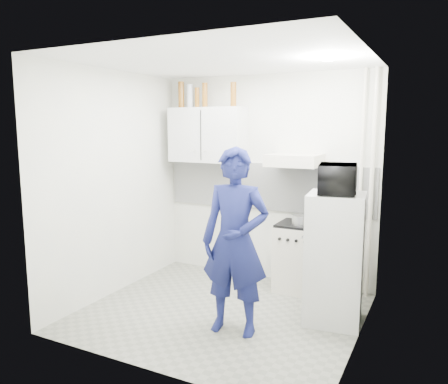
% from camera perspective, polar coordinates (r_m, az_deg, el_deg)
% --- Properties ---
extents(floor, '(2.80, 2.80, 0.00)m').
position_cam_1_polar(floor, '(4.82, -0.36, -15.44)').
color(floor, gray).
rests_on(floor, ground).
extents(ceiling, '(2.80, 2.80, 0.00)m').
position_cam_1_polar(ceiling, '(4.45, -0.40, 16.81)').
color(ceiling, white).
rests_on(ceiling, wall_back).
extents(wall_back, '(2.80, 0.00, 2.80)m').
position_cam_1_polar(wall_back, '(5.58, 5.50, 1.74)').
color(wall_back, beige).
rests_on(wall_back, floor).
extents(wall_left, '(0.00, 2.60, 2.60)m').
position_cam_1_polar(wall_left, '(5.24, -14.13, 1.05)').
color(wall_left, beige).
rests_on(wall_left, floor).
extents(wall_right, '(0.00, 2.60, 2.60)m').
position_cam_1_polar(wall_right, '(4.02, 17.68, -1.35)').
color(wall_right, beige).
rests_on(wall_right, floor).
extents(person, '(0.70, 0.50, 1.78)m').
position_cam_1_polar(person, '(4.13, 1.46, -6.49)').
color(person, '#13194E').
rests_on(person, floor).
extents(stove, '(0.50, 0.50, 0.80)m').
position_cam_1_polar(stove, '(5.37, 9.66, -8.48)').
color(stove, beige).
rests_on(stove, floor).
extents(fridge, '(0.61, 0.61, 1.31)m').
position_cam_1_polar(fridge, '(4.55, 14.24, -8.40)').
color(fridge, silver).
rests_on(fridge, floor).
extents(stove_top, '(0.48, 0.48, 0.03)m').
position_cam_1_polar(stove_top, '(5.26, 9.78, -4.18)').
color(stove_top, black).
rests_on(stove_top, stove).
extents(saucepan, '(0.20, 0.20, 0.11)m').
position_cam_1_polar(saucepan, '(5.17, 9.97, -3.62)').
color(saucepan, silver).
rests_on(saucepan, stove_top).
extents(microwave, '(0.58, 0.45, 0.29)m').
position_cam_1_polar(microwave, '(4.38, 14.63, 1.67)').
color(microwave, black).
rests_on(microwave, fridge).
extents(bottle_a, '(0.08, 0.08, 0.34)m').
position_cam_1_polar(bottle_a, '(5.92, -5.61, 12.51)').
color(bottle_a, brown).
rests_on(bottle_a, upper_cabinet).
extents(bottle_b, '(0.08, 0.08, 0.30)m').
position_cam_1_polar(bottle_b, '(5.85, -4.48, 12.37)').
color(bottle_b, '#B2B7BC').
rests_on(bottle_b, upper_cabinet).
extents(bottle_c, '(0.06, 0.06, 0.26)m').
position_cam_1_polar(bottle_c, '(5.79, -3.53, 12.20)').
color(bottle_c, brown).
rests_on(bottle_c, upper_cabinet).
extents(bottle_d, '(0.07, 0.07, 0.31)m').
position_cam_1_polar(bottle_d, '(5.73, -2.51, 12.51)').
color(bottle_d, brown).
rests_on(bottle_d, upper_cabinet).
extents(bottle_e, '(0.08, 0.08, 0.30)m').
position_cam_1_polar(bottle_e, '(5.55, 1.24, 12.60)').
color(bottle_e, brown).
rests_on(bottle_e, upper_cabinet).
extents(upper_cabinet, '(1.00, 0.35, 0.70)m').
position_cam_1_polar(upper_cabinet, '(5.70, -2.16, 7.46)').
color(upper_cabinet, silver).
rests_on(upper_cabinet, wall_back).
extents(range_hood, '(0.60, 0.50, 0.14)m').
position_cam_1_polar(range_hood, '(5.17, 9.19, 4.12)').
color(range_hood, beige).
rests_on(range_hood, wall_back).
extents(backsplash, '(2.74, 0.03, 0.60)m').
position_cam_1_polar(backsplash, '(5.58, 5.43, 0.70)').
color(backsplash, white).
rests_on(backsplash, wall_back).
extents(pipe_a, '(0.05, 0.05, 2.60)m').
position_cam_1_polar(pipe_a, '(5.18, 18.69, 0.77)').
color(pipe_a, beige).
rests_on(pipe_a, floor).
extents(pipe_b, '(0.04, 0.04, 2.60)m').
position_cam_1_polar(pipe_b, '(5.19, 17.38, 0.86)').
color(pipe_b, beige).
rests_on(pipe_b, floor).
extents(ceiling_spot_fixture, '(0.10, 0.10, 0.02)m').
position_cam_1_polar(ceiling_spot_fixture, '(4.28, 13.43, 16.50)').
color(ceiling_spot_fixture, white).
rests_on(ceiling_spot_fixture, ceiling).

